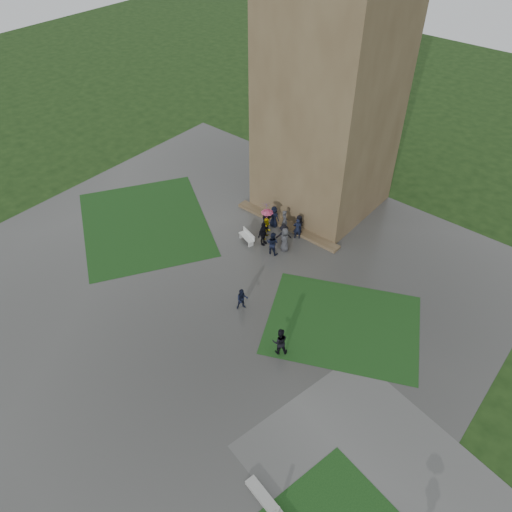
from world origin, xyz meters
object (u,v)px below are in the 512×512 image
Objects in this scene: tower at (331,93)px; pedestrian_mid at (242,299)px; bench at (247,237)px; pedestrian_near at (280,341)px.

tower is 15.53m from pedestrian_mid.
pedestrian_mid is (4.03, -5.19, 0.32)m from bench.
pedestrian_mid is (2.91, -12.85, -8.22)m from tower.
bench is 0.84× the size of pedestrian_near.
tower reaches higher than pedestrian_mid.
tower is at bearing 99.26° from bench.
pedestrian_near is at bearing -64.22° from tower.
bench is at bearing -81.03° from pedestrian_near.
bench is 1.02× the size of pedestrian_mid.
tower is at bearing -106.17° from pedestrian_near.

